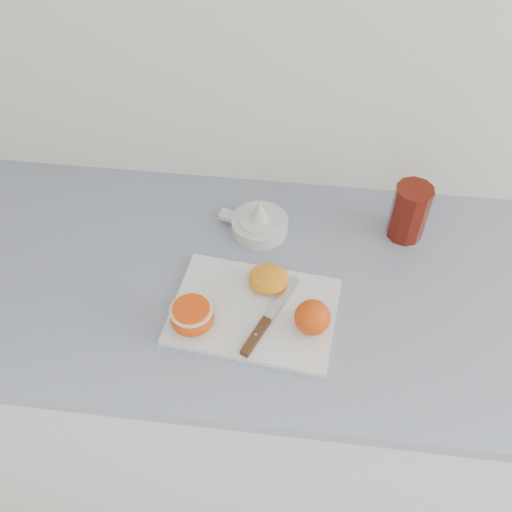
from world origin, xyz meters
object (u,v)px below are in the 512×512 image
Objects in this scene: cutting_board at (254,311)px; red_tumbler at (409,214)px; citrus_juicer at (259,223)px; half_orange at (192,316)px; counter at (318,391)px.

red_tumbler reaches higher than cutting_board.
half_orange is at bearing -108.91° from citrus_juicer.
cutting_board is 3.80× the size of half_orange.
cutting_board is at bearing -140.00° from red_tumbler.
cutting_board is at bearing -85.83° from citrus_juicer.
half_orange reaches higher than cutting_board.
red_tumbler is (0.41, 0.30, 0.02)m from half_orange.
cutting_board is 2.40× the size of red_tumbler.
red_tumbler is at bearing 4.77° from citrus_juicer.
red_tumbler is at bearing 40.00° from cutting_board.
citrus_juicer reaches higher than cutting_board.
citrus_juicer is (0.09, 0.27, -0.01)m from half_orange.
counter is at bearing -131.55° from red_tumbler.
citrus_juicer is 1.21× the size of red_tumbler.
red_tumbler is (0.32, 0.03, 0.04)m from citrus_juicer.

